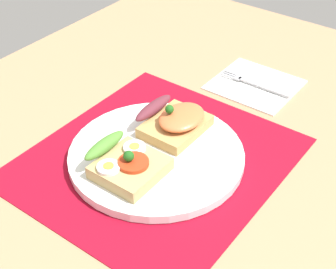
# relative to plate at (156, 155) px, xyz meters

# --- Properties ---
(ground_plane) EXTENTS (1.20, 0.90, 0.03)m
(ground_plane) POSITION_rel_plate_xyz_m (0.00, 0.00, -0.03)
(ground_plane) COLOR tan
(placemat) EXTENTS (0.39, 0.36, 0.00)m
(placemat) POSITION_rel_plate_xyz_m (0.00, 0.00, -0.01)
(placemat) COLOR maroon
(placemat) RESTS_ON ground_plane
(plate) EXTENTS (0.27, 0.27, 0.01)m
(plate) POSITION_rel_plate_xyz_m (0.00, 0.00, 0.00)
(plate) COLOR white
(plate) RESTS_ON placemat
(sandwich_egg_tomato) EXTENTS (0.09, 0.10, 0.04)m
(sandwich_egg_tomato) POSITION_rel_plate_xyz_m (-0.06, 0.01, 0.02)
(sandwich_egg_tomato) COLOR tan
(sandwich_egg_tomato) RESTS_ON plate
(sandwich_salmon) EXTENTS (0.10, 0.10, 0.05)m
(sandwich_salmon) POSITION_rel_plate_xyz_m (0.06, 0.01, 0.02)
(sandwich_salmon) COLOR tan
(sandwich_salmon) RESTS_ON plate
(napkin) EXTENTS (0.14, 0.15, 0.01)m
(napkin) POSITION_rel_plate_xyz_m (0.28, -0.02, -0.01)
(napkin) COLOR white
(napkin) RESTS_ON ground_plane
(fork) EXTENTS (0.02, 0.14, 0.00)m
(fork) POSITION_rel_plate_xyz_m (0.28, -0.01, -0.00)
(fork) COLOR #B7B7BC
(fork) RESTS_ON napkin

